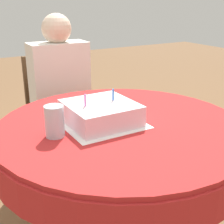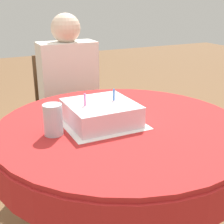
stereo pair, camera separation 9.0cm
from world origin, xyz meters
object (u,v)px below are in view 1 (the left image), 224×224
Objects in this scene: chair at (58,114)px; birthday_cake at (101,113)px; person at (61,88)px; drinking_glass at (54,121)px.

chair is 3.08× the size of birthday_cake.
person reaches higher than drinking_glass.
person is 4.09× the size of birthday_cake.
birthday_cake is 0.22m from drinking_glass.
drinking_glass is at bearing -111.41° from person.
birthday_cake is at bearing -97.06° from person.
chair is at bearing 90.00° from person.
birthday_cake is (-0.12, -0.85, 0.30)m from chair.
birthday_cake is at bearing 8.19° from drinking_glass.
chair reaches higher than birthday_cake.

